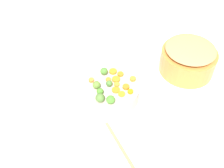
{
  "coord_description": "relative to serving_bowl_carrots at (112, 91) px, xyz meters",
  "views": [
    {
      "loc": [
        -0.61,
        -0.65,
        1.01
      ],
      "look_at": [
        0.01,
        -0.06,
        0.11
      ],
      "focal_mm": 43.78,
      "sensor_mm": 36.0,
      "label": 1
    }
  ],
  "objects": [
    {
      "name": "brussels_sprout_2",
      "position": [
        -0.08,
        -0.07,
        0.06
      ],
      "size": [
        0.04,
        0.04,
        0.04
      ],
      "primitive_type": "sphere",
      "color": "#48882D",
      "rests_on": "serving_bowl_carrots"
    },
    {
      "name": "carrot_slice_3",
      "position": [
        -0.01,
        -0.07,
        0.04
      ],
      "size": [
        0.04,
        0.04,
        0.01
      ],
      "primitive_type": "cylinder",
      "rotation": [
        0.0,
        0.0,
        2.12
      ],
      "color": "orange",
      "rests_on": "serving_bowl_carrots"
    },
    {
      "name": "carrot_slice_9",
      "position": [
        0.03,
        -0.09,
        0.04
      ],
      "size": [
        0.03,
        0.03,
        0.01
      ],
      "primitive_type": "cylinder",
      "rotation": [
        0.0,
        0.0,
        1.8
      ],
      "color": "orange",
      "rests_on": "serving_bowl_carrots"
    },
    {
      "name": "brussels_sprout_5",
      "position": [
        -0.07,
        0.0,
        0.05
      ],
      "size": [
        0.03,
        0.03,
        0.03
      ],
      "primitive_type": "sphere",
      "color": "#468529",
      "rests_on": "serving_bowl_carrots"
    },
    {
      "name": "carrot_slice_2",
      "position": [
        -0.01,
        -0.03,
        0.04
      ],
      "size": [
        0.04,
        0.04,
        0.01
      ],
      "primitive_type": "cylinder",
      "rotation": [
        0.0,
        0.0,
        0.09
      ],
      "color": "orange",
      "rests_on": "serving_bowl_carrots"
    },
    {
      "name": "carrot_slice_5",
      "position": [
        0.04,
        0.01,
        0.04
      ],
      "size": [
        0.05,
        0.05,
        0.01
      ],
      "primitive_type": "cylinder",
      "rotation": [
        0.0,
        0.0,
        0.77
      ],
      "color": "orange",
      "rests_on": "serving_bowl_carrots"
    },
    {
      "name": "carrot_slice_4",
      "position": [
        0.09,
        -0.04,
        0.04
      ],
      "size": [
        0.04,
        0.04,
        0.01
      ],
      "primitive_type": "cylinder",
      "rotation": [
        0.0,
        0.0,
        1.95
      ],
      "color": "orange",
      "rests_on": "serving_bowl_carrots"
    },
    {
      "name": "carrot_slice_7",
      "position": [
        0.02,
        -0.01,
        0.04
      ],
      "size": [
        0.04,
        0.04,
        0.01
      ],
      "primitive_type": "cylinder",
      "rotation": [
        0.0,
        0.0,
        5.69
      ],
      "color": "orange",
      "rests_on": "serving_bowl_carrots"
    },
    {
      "name": "carrot_slice_10",
      "position": [
        -0.05,
        0.09,
        0.04
      ],
      "size": [
        0.03,
        0.03,
        0.01
      ],
      "primitive_type": "cylinder",
      "rotation": [
        0.0,
        0.0,
        4.73
      ],
      "color": "orange",
      "rests_on": "serving_bowl_carrots"
    },
    {
      "name": "carrot_slice_8",
      "position": [
        0.07,
        0.06,
        0.04
      ],
      "size": [
        0.04,
        0.04,
        0.01
      ],
      "primitive_type": "cylinder",
      "rotation": [
        0.0,
        0.0,
        6.09
      ],
      "color": "orange",
      "rests_on": "serving_bowl_carrots"
    },
    {
      "name": "brussels_sprout_0",
      "position": [
        -0.1,
        -0.03,
        0.06
      ],
      "size": [
        0.04,
        0.04,
        0.04
      ],
      "primitive_type": "sphere",
      "color": "#4E7333",
      "rests_on": "serving_bowl_carrots"
    },
    {
      "name": "brussels_sprout_1",
      "position": [
        -0.01,
        0.01,
        0.05
      ],
      "size": [
        0.03,
        0.03,
        0.03
      ],
      "primitive_type": "sphere",
      "color": "#447431",
      "rests_on": "serving_bowl_carrots"
    },
    {
      "name": "dish_towel",
      "position": [
        0.08,
        0.46,
        -0.04
      ],
      "size": [
        0.21,
        0.18,
        0.01
      ],
      "primitive_type": "cube",
      "rotation": [
        0.0,
        0.0,
        0.37
      ],
      "color": "#A7AEB4",
      "rests_on": "tabletop"
    },
    {
      "name": "carrot_slice_1",
      "position": [
        0.03,
        -0.06,
        0.04
      ],
      "size": [
        0.04,
        0.04,
        0.01
      ],
      "primitive_type": "cylinder",
      "rotation": [
        0.0,
        0.0,
        4.08
      ],
      "color": "orange",
      "rests_on": "serving_bowl_carrots"
    },
    {
      "name": "metal_pot",
      "position": [
        0.4,
        -0.15,
        0.02
      ],
      "size": [
        0.28,
        0.28,
        0.12
      ],
      "primitive_type": "cylinder",
      "color": "#C57F39",
      "rests_on": "tabletop"
    },
    {
      "name": "stuffing_mound",
      "position": [
        0.4,
        -0.15,
        0.1
      ],
      "size": [
        0.25,
        0.25,
        0.04
      ],
      "primitive_type": "ellipsoid",
      "color": "tan",
      "rests_on": "metal_pot"
    },
    {
      "name": "brussels_sprout_3",
      "position": [
        0.03,
        0.08,
        0.06
      ],
      "size": [
        0.04,
        0.04,
        0.04
      ],
      "primitive_type": "sphere",
      "color": "#487E31",
      "rests_on": "serving_bowl_carrots"
    },
    {
      "name": "carrot_slice_6",
      "position": [
        0.08,
        0.02,
        0.04
      ],
      "size": [
        0.04,
        0.04,
        0.01
      ],
      "primitive_type": "cylinder",
      "rotation": [
        0.0,
        0.0,
        3.89
      ],
      "color": "orange",
      "rests_on": "serving_bowl_carrots"
    },
    {
      "name": "wooden_spoon",
      "position": [
        -0.2,
        -0.29,
        -0.03
      ],
      "size": [
        0.13,
        0.3,
        0.01
      ],
      "color": "#BD7B55",
      "rests_on": "tabletop"
    },
    {
      "name": "brussels_sprout_4",
      "position": [
        -0.06,
        0.04,
        0.06
      ],
      "size": [
        0.04,
        0.04,
        0.04
      ],
      "primitive_type": "sphere",
      "color": "#5A8030",
      "rests_on": "serving_bowl_carrots"
    },
    {
      "name": "serving_bowl_carrots",
      "position": [
        0.0,
        0.0,
        0.0
      ],
      "size": [
        0.26,
        0.26,
        0.08
      ],
      "primitive_type": "cylinder",
      "color": "#BCA999",
      "rests_on": "tabletop"
    },
    {
      "name": "tabletop",
      "position": [
        -0.01,
        0.06,
        -0.05
      ],
      "size": [
        2.4,
        2.4,
        0.02
      ],
      "primitive_type": "cube",
      "color": "white",
      "rests_on": "ground"
    },
    {
      "name": "carrot_slice_0",
      "position": [
        0.01,
        0.04,
        0.04
      ],
      "size": [
        0.03,
        0.03,
        0.01
      ],
      "primitive_type": "cylinder",
      "rotation": [
        0.0,
        0.0,
        4.82
      ],
      "color": "orange",
      "rests_on": "serving_bowl_carrots"
    }
  ]
}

